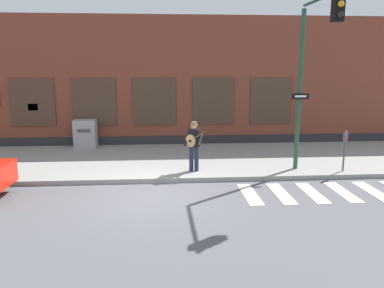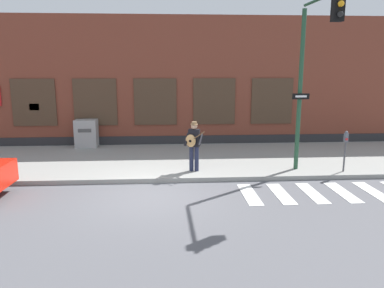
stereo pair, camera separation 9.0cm
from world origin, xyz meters
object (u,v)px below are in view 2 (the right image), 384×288
Objects in this scene: traffic_light at (313,58)px; utility_box at (86,133)px; parking_meter at (345,145)px; busker at (194,143)px.

utility_box is (-8.28, 5.22, -3.24)m from traffic_light.
traffic_light is 4.51× the size of utility_box.
parking_meter is at bearing 18.76° from traffic_light.
busker is 4.77m from traffic_light.
busker reaches higher than utility_box.
parking_meter is (5.25, -0.37, -0.05)m from busker.
traffic_light reaches higher than utility_box.
parking_meter reaches higher than utility_box.
utility_box is at bearing 136.61° from busker.
traffic_light is (3.71, -0.89, 2.87)m from busker.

